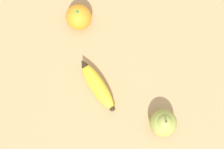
{
  "coord_description": "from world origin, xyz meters",
  "views": [
    {
      "loc": [
        0.22,
        -0.24,
        0.92
      ],
      "look_at": [
        0.03,
        -0.15,
        0.03
      ],
      "focal_mm": 50.0,
      "sensor_mm": 36.0,
      "label": 1
    }
  ],
  "objects": [
    {
      "name": "orange",
      "position": [
        -0.17,
        -0.16,
        0.04
      ],
      "size": [
        0.08,
        0.08,
        0.08
      ],
      "color": "orange",
      "rests_on": "ground_plane"
    },
    {
      "name": "pear",
      "position": [
        0.23,
        -0.08,
        0.04
      ],
      "size": [
        0.08,
        0.08,
        0.1
      ],
      "color": "#99A84C",
      "rests_on": "ground_plane"
    },
    {
      "name": "banana",
      "position": [
        0.04,
        -0.2,
        0.02
      ],
      "size": [
        0.18,
        0.06,
        0.04
      ],
      "rotation": [
        0.0,
        0.0,
        3.25
      ],
      "color": "yellow",
      "rests_on": "ground_plane"
    },
    {
      "name": "ground_plane",
      "position": [
        0.0,
        0.0,
        0.0
      ],
      "size": [
        3.0,
        3.0,
        0.0
      ],
      "primitive_type": "plane",
      "color": "tan"
    }
  ]
}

